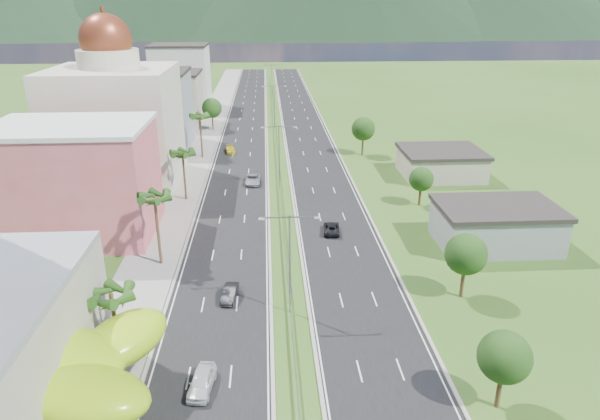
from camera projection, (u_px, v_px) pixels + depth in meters
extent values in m
plane|color=#2D5119|center=(295.00, 374.00, 46.89)|extent=(500.00, 500.00, 0.00)
cube|color=black|center=(244.00, 134.00, 129.98)|extent=(11.00, 260.00, 0.04)
cube|color=black|center=(306.00, 133.00, 130.86)|extent=(11.00, 260.00, 0.04)
cube|color=gray|center=(205.00, 135.00, 129.41)|extent=(7.00, 260.00, 0.12)
cube|color=gray|center=(277.00, 151.00, 113.49)|extent=(0.08, 216.00, 0.28)
cube|color=gray|center=(271.00, 83.00, 208.27)|extent=(0.10, 0.12, 0.70)
cylinder|color=gray|center=(290.00, 266.00, 54.15)|extent=(0.20, 0.20, 11.00)
cube|color=gray|center=(275.00, 218.00, 52.12)|extent=(2.88, 0.12, 0.12)
cube|color=gray|center=(304.00, 217.00, 52.29)|extent=(2.88, 0.12, 0.12)
cube|color=silver|center=(262.00, 219.00, 52.08)|extent=(0.60, 0.25, 0.18)
cube|color=silver|center=(317.00, 217.00, 52.40)|extent=(0.60, 0.25, 0.18)
cylinder|color=gray|center=(279.00, 157.00, 91.28)|extent=(0.20, 0.20, 11.00)
cube|color=gray|center=(270.00, 127.00, 89.25)|extent=(2.88, 0.12, 0.12)
cube|color=gray|center=(287.00, 127.00, 89.42)|extent=(2.88, 0.12, 0.12)
cube|color=silver|center=(263.00, 127.00, 89.21)|extent=(0.60, 0.25, 0.18)
cube|color=silver|center=(295.00, 127.00, 89.53)|extent=(0.60, 0.25, 0.18)
cylinder|color=gray|center=(274.00, 108.00, 133.05)|extent=(0.20, 0.20, 11.00)
cube|color=gray|center=(268.00, 86.00, 131.02)|extent=(2.88, 0.12, 0.12)
cube|color=gray|center=(280.00, 86.00, 131.19)|extent=(2.88, 0.12, 0.12)
cube|color=silver|center=(263.00, 87.00, 130.98)|extent=(0.60, 0.25, 0.18)
cube|color=silver|center=(285.00, 86.00, 131.30)|extent=(0.60, 0.25, 0.18)
cylinder|color=gray|center=(272.00, 82.00, 174.82)|extent=(0.20, 0.20, 11.00)
cube|color=gray|center=(267.00, 65.00, 172.79)|extent=(2.88, 0.12, 0.12)
cube|color=gray|center=(276.00, 65.00, 172.96)|extent=(2.88, 0.12, 0.12)
cube|color=silver|center=(263.00, 66.00, 172.75)|extent=(0.60, 0.25, 0.18)
cube|color=silver|center=(280.00, 65.00, 173.07)|extent=(0.60, 0.25, 0.18)
cylinder|color=gray|center=(113.00, 378.00, 43.42)|extent=(0.50, 0.50, 4.00)
cube|color=#D2565B|center=(76.00, 183.00, 72.20)|extent=(20.00, 15.00, 15.00)
cube|color=beige|center=(117.00, 127.00, 92.63)|extent=(20.00, 20.00, 20.00)
cylinder|color=beige|center=(108.00, 59.00, 88.40)|extent=(10.00, 10.00, 3.00)
sphere|color=maroon|center=(106.00, 40.00, 87.30)|extent=(8.40, 8.40, 8.40)
cube|color=gray|center=(152.00, 111.00, 116.63)|extent=(16.00, 15.00, 16.00)
cube|color=#A59F87|center=(169.00, 100.00, 137.60)|extent=(16.00, 15.00, 13.00)
cube|color=silver|center=(181.00, 78.00, 158.03)|extent=(16.00, 15.00, 18.00)
cube|color=gray|center=(496.00, 227.00, 70.82)|extent=(15.00, 10.00, 5.00)
cube|color=#A59F87|center=(441.00, 164.00, 98.89)|extent=(14.00, 12.00, 4.40)
cylinder|color=#47301C|center=(116.00, 331.00, 46.46)|extent=(0.36, 0.36, 7.50)
cylinder|color=#47301C|center=(158.00, 231.00, 64.75)|extent=(0.36, 0.36, 9.00)
cylinder|color=#47301C|center=(184.00, 176.00, 86.28)|extent=(0.36, 0.36, 8.00)
cylinder|color=#47301C|center=(201.00, 137.00, 109.34)|extent=(0.36, 0.36, 8.80)
cylinder|color=#47301C|center=(213.00, 121.00, 133.26)|extent=(0.40, 0.40, 4.90)
sphere|color=#244816|center=(212.00, 108.00, 132.11)|extent=(4.90, 4.90, 4.90)
cylinder|color=#47301C|center=(500.00, 385.00, 42.41)|extent=(0.40, 0.40, 4.20)
sphere|color=#244816|center=(505.00, 357.00, 41.42)|extent=(4.20, 4.20, 4.20)
cylinder|color=#47301C|center=(463.00, 278.00, 58.30)|extent=(0.40, 0.40, 4.55)
sphere|color=#244816|center=(466.00, 254.00, 57.23)|extent=(4.55, 4.55, 4.55)
cylinder|color=#47301C|center=(420.00, 194.00, 84.60)|extent=(0.40, 0.40, 3.85)
sphere|color=#244816|center=(421.00, 179.00, 83.69)|extent=(3.85, 3.85, 3.85)
cylinder|color=#47301C|center=(363.00, 144.00, 112.02)|extent=(0.40, 0.40, 4.90)
sphere|color=#244816|center=(363.00, 129.00, 110.86)|extent=(4.90, 4.90, 4.90)
imported|color=silver|center=(202.00, 381.00, 44.75)|extent=(2.42, 4.81, 1.57)
imported|color=black|center=(230.00, 293.00, 58.39)|extent=(1.91, 4.26, 1.36)
imported|color=#989A9F|center=(253.00, 179.00, 95.03)|extent=(2.69, 5.56, 1.52)
imported|color=gold|center=(231.00, 150.00, 114.27)|extent=(2.53, 4.82, 1.33)
imported|color=black|center=(332.00, 228.00, 75.08)|extent=(2.62, 4.90, 1.31)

